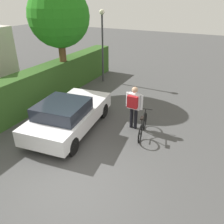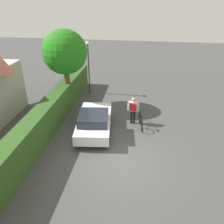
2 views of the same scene
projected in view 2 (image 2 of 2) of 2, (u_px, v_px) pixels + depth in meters
name	position (u px, v px, depth m)	size (l,w,h in m)	color
ground_plane	(121.00, 161.00, 10.93)	(60.00, 60.00, 0.00)	#444444
hedge_row	(30.00, 138.00, 11.10)	(19.60, 0.90, 1.68)	#2E531E
parked_car_near	(94.00, 121.00, 12.88)	(4.15, 2.24, 1.32)	silver
bicycle	(141.00, 121.00, 13.51)	(1.61, 0.50, 0.90)	black
person_rider	(133.00, 108.00, 13.54)	(0.37, 0.68, 1.69)	black
street_lamp	(88.00, 60.00, 17.05)	(0.28, 0.28, 3.96)	#38383D
tree_kerbside	(65.00, 53.00, 14.44)	(2.82, 2.82, 5.17)	brown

